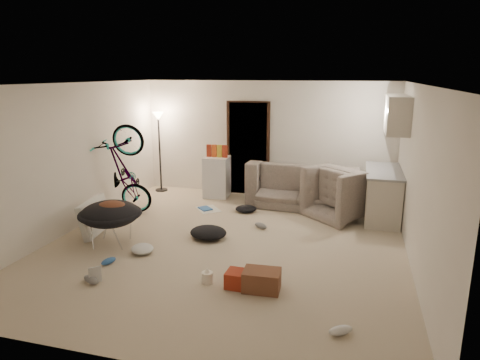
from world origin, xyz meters
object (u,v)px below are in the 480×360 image
(kitchen_counter, at_px, (382,195))
(bicycle, at_px, (126,190))
(tv_box, at_px, (94,217))
(drink_case_a, at_px, (262,280))
(floor_lamp, at_px, (159,135))
(drink_case_b, at_px, (241,280))
(mini_fridge, at_px, (217,177))
(armchair, at_px, (346,198))
(saucer_chair, at_px, (111,219))
(juicer, at_px, (207,277))
(sofa, at_px, (303,189))

(kitchen_counter, height_order, bicycle, bicycle)
(tv_box, bearing_deg, drink_case_a, -29.23)
(floor_lamp, xyz_separation_m, drink_case_b, (3.00, -3.97, -1.20))
(floor_lamp, relative_size, mini_fridge, 2.05)
(mini_fridge, relative_size, tv_box, 1.00)
(armchair, height_order, drink_case_a, armchair)
(bicycle, xyz_separation_m, drink_case_b, (2.90, -2.25, -0.36))
(saucer_chair, height_order, juicer, saucer_chair)
(kitchen_counter, relative_size, sofa, 0.67)
(sofa, height_order, drink_case_b, sofa)
(bicycle, height_order, tv_box, bicycle)
(sofa, height_order, mini_fridge, mini_fridge)
(sofa, bearing_deg, kitchen_counter, 166.54)
(sofa, distance_m, drink_case_a, 3.77)
(bicycle, distance_m, mini_fridge, 2.08)
(floor_lamp, relative_size, kitchen_counter, 1.21)
(floor_lamp, xyz_separation_m, armchair, (4.18, -0.71, -0.96))
(kitchen_counter, bearing_deg, tv_box, -155.70)
(armchair, bearing_deg, mini_fridge, 29.64)
(floor_lamp, height_order, kitchen_counter, floor_lamp)
(floor_lamp, distance_m, drink_case_a, 5.27)
(saucer_chair, bearing_deg, mini_fridge, 76.18)
(mini_fridge, bearing_deg, sofa, -6.71)
(drink_case_a, xyz_separation_m, drink_case_b, (-0.27, -0.00, -0.03))
(drink_case_a, relative_size, drink_case_b, 1.26)
(bicycle, relative_size, tv_box, 2.02)
(armchair, height_order, saucer_chair, armchair)
(floor_lamp, height_order, sofa, floor_lamp)
(bicycle, height_order, juicer, bicycle)
(armchair, bearing_deg, sofa, 12.14)
(sofa, height_order, armchair, armchair)
(bicycle, bearing_deg, armchair, -81.59)
(floor_lamp, relative_size, bicycle, 1.01)
(armchair, bearing_deg, juicer, 105.27)
(floor_lamp, height_order, drink_case_a, floor_lamp)
(mini_fridge, xyz_separation_m, juicer, (1.15, -3.87, -0.36))
(kitchen_counter, height_order, armchair, kitchen_counter)
(tv_box, bearing_deg, drink_case_b, -31.01)
(mini_fridge, height_order, saucer_chair, mini_fridge)
(drink_case_a, bearing_deg, mini_fridge, 112.56)
(sofa, distance_m, tv_box, 4.11)
(floor_lamp, height_order, drink_case_b, floor_lamp)
(floor_lamp, bearing_deg, drink_case_a, -50.51)
(bicycle, bearing_deg, floor_lamp, -2.28)
(floor_lamp, distance_m, juicer, 4.87)
(kitchen_counter, xyz_separation_m, armchair, (-0.65, -0.06, -0.09))
(sofa, bearing_deg, mini_fridge, -0.09)
(kitchen_counter, relative_size, bicycle, 0.84)
(floor_lamp, distance_m, drink_case_b, 5.12)
(floor_lamp, relative_size, juicer, 8.56)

